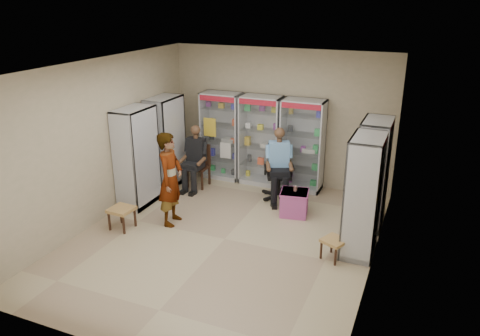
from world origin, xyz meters
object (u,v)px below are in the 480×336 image
at_px(cabinet_right_far, 373,174).
at_px(cabinet_left_near, 137,157).
at_px(cabinet_left_far, 166,142).
at_px(cabinet_back_right, 302,146).
at_px(woven_stool_b, 122,218).
at_px(office_chair, 279,172).
at_px(seated_shopkeeper, 278,166).
at_px(cabinet_back_left, 222,136).
at_px(standing_man, 170,179).
at_px(wooden_chair, 198,166).
at_px(cabinet_back_mid, 261,141).
at_px(woven_stool_a, 334,249).
at_px(pink_trunk, 294,203).
at_px(cabinet_right_near, 363,196).

relative_size(cabinet_right_far, cabinet_left_near, 1.00).
bearing_deg(cabinet_left_far, cabinet_left_near, -0.00).
relative_size(cabinet_back_right, woven_stool_b, 4.91).
xyz_separation_m(office_chair, seated_shopkeeper, (0.00, -0.05, 0.16)).
height_order(cabinet_back_left, woven_stool_b, cabinet_back_left).
bearing_deg(cabinet_left_near, standing_man, 65.04).
bearing_deg(wooden_chair, seated_shopkeeper, 1.29).
xyz_separation_m(cabinet_left_far, cabinet_left_near, (0.00, -1.10, 0.00)).
bearing_deg(woven_stool_b, cabinet_back_mid, 63.29).
bearing_deg(cabinet_right_far, office_chair, 75.72).
relative_size(cabinet_back_right, cabinet_left_far, 1.00).
distance_m(wooden_chair, office_chair, 1.85).
height_order(cabinet_back_mid, cabinet_back_right, same).
bearing_deg(woven_stool_a, cabinet_right_far, 77.66).
distance_m(cabinet_back_mid, woven_stool_a, 3.56).
height_order(cabinet_left_far, office_chair, cabinet_left_far).
bearing_deg(seated_shopkeeper, pink_trunk, -72.54).
bearing_deg(cabinet_back_mid, cabinet_left_near, -132.80).
bearing_deg(cabinet_right_near, cabinet_back_left, 57.72).
xyz_separation_m(seated_shopkeeper, woven_stool_b, (-2.20, -2.39, -0.52)).
bearing_deg(standing_man, woven_stool_b, 120.29).
relative_size(cabinet_back_mid, pink_trunk, 3.96).
xyz_separation_m(wooden_chair, pink_trunk, (2.39, -0.58, -0.23)).
height_order(office_chair, standing_man, standing_man).
xyz_separation_m(cabinet_back_mid, seated_shopkeeper, (0.65, -0.69, -0.28)).
bearing_deg(seated_shopkeeper, standing_man, -152.39).
distance_m(cabinet_back_left, cabinet_back_right, 1.90).
relative_size(seated_shopkeeper, pink_trunk, 2.86).
height_order(cabinet_left_far, wooden_chair, cabinet_left_far).
xyz_separation_m(office_chair, woven_stool_a, (1.60, -2.00, -0.39)).
distance_m(cabinet_back_mid, wooden_chair, 1.50).
relative_size(office_chair, standing_man, 0.65).
xyz_separation_m(seated_shopkeeper, woven_stool_a, (1.60, -1.95, -0.55)).
bearing_deg(wooden_chair, woven_stool_a, -28.95).
distance_m(cabinet_back_left, standing_man, 2.53).
xyz_separation_m(cabinet_back_left, cabinet_back_mid, (0.95, 0.00, 0.00)).
relative_size(wooden_chair, standing_man, 0.53).
bearing_deg(cabinet_left_near, pink_trunk, 103.25).
xyz_separation_m(cabinet_back_right, office_chair, (-0.30, -0.64, -0.43)).
height_order(cabinet_left_far, standing_man, cabinet_left_far).
distance_m(cabinet_left_near, pink_trunk, 3.24).
height_order(cabinet_right_far, woven_stool_b, cabinet_right_far).
xyz_separation_m(cabinet_left_near, wooden_chair, (0.68, 1.30, -0.53)).
height_order(cabinet_back_right, cabinet_right_near, same).
height_order(cabinet_left_far, pink_trunk, cabinet_left_far).
distance_m(office_chair, standing_man, 2.41).
bearing_deg(cabinet_back_mid, cabinet_back_left, 180.00).
bearing_deg(cabinet_left_far, cabinet_back_right, 108.19).
distance_m(cabinet_back_left, woven_stool_a, 4.23).
bearing_deg(cabinet_right_near, office_chair, 50.50).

